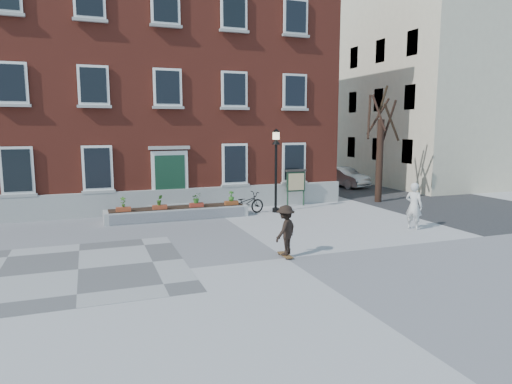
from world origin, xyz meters
name	(u,v)px	position (x,y,z in m)	size (l,w,h in m)	color
ground	(286,258)	(0.00, 0.00, 0.00)	(100.00, 100.00, 0.00)	#A1A1A4
checker_patch	(78,269)	(-6.00, 1.00, 0.01)	(6.00, 6.00, 0.01)	#525254
bicycle	(246,203)	(1.16, 7.16, 0.51)	(0.68, 1.95, 1.02)	black
parked_car	(343,177)	(10.51, 14.13, 0.65)	(1.38, 3.97, 1.31)	silver
bystander	(414,206)	(6.36, 1.93, 0.93)	(0.68, 0.45, 1.86)	silver
brick_building	(152,85)	(-2.00, 13.98, 6.30)	(18.40, 10.85, 12.60)	maroon
planter_assembly	(178,212)	(-1.99, 7.18, 0.31)	(6.20, 1.12, 1.15)	#B9B9B5
bare_tree	(380,150)	(9.01, 8.01, 2.79)	(1.83, 1.83, 6.16)	black
side_street	(388,90)	(17.99, 19.78, 7.02)	(15.20, 36.00, 14.50)	#333335
lamp_post	(276,159)	(2.67, 7.18, 2.54)	(0.40, 0.40, 3.93)	black
notice_board	(296,181)	(4.29, 8.39, 1.26)	(1.10, 0.16, 1.87)	#1A3522
skateboarder	(285,230)	(0.05, 0.14, 0.85)	(1.15, 1.08, 1.63)	brown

